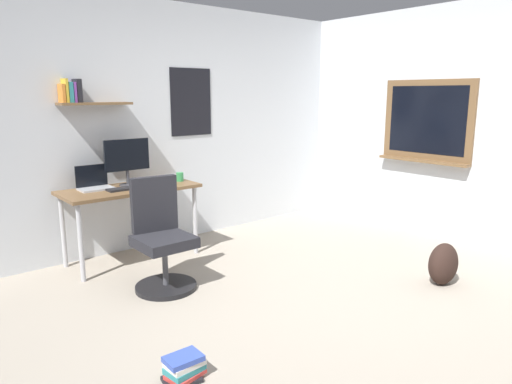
{
  "coord_description": "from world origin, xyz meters",
  "views": [
    {
      "loc": [
        -2.58,
        -2.17,
        1.64
      ],
      "look_at": [
        -0.16,
        0.73,
        0.85
      ],
      "focal_mm": 32.96,
      "sensor_mm": 36.0,
      "label": 1
    }
  ],
  "objects_px": {
    "keyboard": "(127,188)",
    "backpack": "(443,264)",
    "office_chair": "(162,241)",
    "laptop": "(94,183)",
    "desk": "(130,196)",
    "coffee_mug": "(180,177)",
    "computer_mouse": "(153,184)",
    "book_stack_on_floor": "(184,368)",
    "monitor_primary": "(127,159)"
  },
  "relations": [
    {
      "from": "keyboard",
      "to": "backpack",
      "type": "height_order",
      "value": "keyboard"
    },
    {
      "from": "office_chair",
      "to": "laptop",
      "type": "distance_m",
      "value": 1.03
    },
    {
      "from": "desk",
      "to": "coffee_mug",
      "type": "height_order",
      "value": "coffee_mug"
    },
    {
      "from": "keyboard",
      "to": "backpack",
      "type": "relative_size",
      "value": 1.0
    },
    {
      "from": "laptop",
      "to": "computer_mouse",
      "type": "distance_m",
      "value": 0.55
    },
    {
      "from": "office_chair",
      "to": "backpack",
      "type": "bearing_deg",
      "value": -38.59
    },
    {
      "from": "keyboard",
      "to": "book_stack_on_floor",
      "type": "relative_size",
      "value": 1.44
    },
    {
      "from": "monitor_primary",
      "to": "book_stack_on_floor",
      "type": "xyz_separation_m",
      "value": [
        -0.71,
        -2.18,
        -0.94
      ]
    },
    {
      "from": "laptop",
      "to": "monitor_primary",
      "type": "bearing_deg",
      "value": -8.41
    },
    {
      "from": "book_stack_on_floor",
      "to": "desk",
      "type": "bearing_deg",
      "value": 71.98
    },
    {
      "from": "office_chair",
      "to": "coffee_mug",
      "type": "height_order",
      "value": "office_chair"
    },
    {
      "from": "desk",
      "to": "coffee_mug",
      "type": "relative_size",
      "value": 14.19
    },
    {
      "from": "keyboard",
      "to": "book_stack_on_floor",
      "type": "xyz_separation_m",
      "value": [
        -0.61,
        -2.02,
        -0.68
      ]
    },
    {
      "from": "desk",
      "to": "backpack",
      "type": "xyz_separation_m",
      "value": [
        1.81,
        -2.32,
        -0.47
      ]
    },
    {
      "from": "computer_mouse",
      "to": "coffee_mug",
      "type": "relative_size",
      "value": 1.13
    },
    {
      "from": "keyboard",
      "to": "computer_mouse",
      "type": "xyz_separation_m",
      "value": [
        0.28,
        0.0,
        0.01
      ]
    },
    {
      "from": "keyboard",
      "to": "desk",
      "type": "bearing_deg",
      "value": 48.44
    },
    {
      "from": "monitor_primary",
      "to": "keyboard",
      "type": "relative_size",
      "value": 1.25
    },
    {
      "from": "keyboard",
      "to": "computer_mouse",
      "type": "height_order",
      "value": "computer_mouse"
    },
    {
      "from": "office_chair",
      "to": "monitor_primary",
      "type": "bearing_deg",
      "value": 81.4
    },
    {
      "from": "laptop",
      "to": "desk",
      "type": "bearing_deg",
      "value": -25.91
    },
    {
      "from": "laptop",
      "to": "keyboard",
      "type": "distance_m",
      "value": 0.32
    },
    {
      "from": "desk",
      "to": "book_stack_on_floor",
      "type": "distance_m",
      "value": 2.27
    },
    {
      "from": "monitor_primary",
      "to": "coffee_mug",
      "type": "xyz_separation_m",
      "value": [
        0.52,
        -0.12,
        -0.22
      ]
    },
    {
      "from": "monitor_primary",
      "to": "backpack",
      "type": "xyz_separation_m",
      "value": [
        1.78,
        -2.41,
        -0.83
      ]
    },
    {
      "from": "desk",
      "to": "keyboard",
      "type": "relative_size",
      "value": 3.53
    },
    {
      "from": "coffee_mug",
      "to": "office_chair",
      "type": "bearing_deg",
      "value": -130.36
    },
    {
      "from": "office_chair",
      "to": "monitor_primary",
      "type": "height_order",
      "value": "monitor_primary"
    },
    {
      "from": "desk",
      "to": "office_chair",
      "type": "relative_size",
      "value": 1.37
    },
    {
      "from": "coffee_mug",
      "to": "laptop",
      "type": "bearing_deg",
      "value": 168.88
    },
    {
      "from": "laptop",
      "to": "backpack",
      "type": "bearing_deg",
      "value": -49.49
    },
    {
      "from": "computer_mouse",
      "to": "backpack",
      "type": "height_order",
      "value": "computer_mouse"
    },
    {
      "from": "office_chair",
      "to": "coffee_mug",
      "type": "relative_size",
      "value": 10.33
    },
    {
      "from": "laptop",
      "to": "coffee_mug",
      "type": "relative_size",
      "value": 3.37
    },
    {
      "from": "monitor_primary",
      "to": "computer_mouse",
      "type": "height_order",
      "value": "monitor_primary"
    },
    {
      "from": "office_chair",
      "to": "monitor_primary",
      "type": "relative_size",
      "value": 2.05
    },
    {
      "from": "monitor_primary",
      "to": "coffee_mug",
      "type": "height_order",
      "value": "monitor_primary"
    },
    {
      "from": "monitor_primary",
      "to": "computer_mouse",
      "type": "xyz_separation_m",
      "value": [
        0.18,
        -0.17,
        -0.25
      ]
    },
    {
      "from": "keyboard",
      "to": "coffee_mug",
      "type": "height_order",
      "value": "coffee_mug"
    },
    {
      "from": "coffee_mug",
      "to": "backpack",
      "type": "height_order",
      "value": "coffee_mug"
    },
    {
      "from": "backpack",
      "to": "desk",
      "type": "bearing_deg",
      "value": 127.96
    },
    {
      "from": "computer_mouse",
      "to": "coffee_mug",
      "type": "height_order",
      "value": "coffee_mug"
    },
    {
      "from": "desk",
      "to": "monitor_primary",
      "type": "bearing_deg",
      "value": 70.94
    },
    {
      "from": "coffee_mug",
      "to": "computer_mouse",
      "type": "bearing_deg",
      "value": -171.58
    },
    {
      "from": "office_chair",
      "to": "laptop",
      "type": "xyz_separation_m",
      "value": [
        -0.19,
        0.94,
        0.39
      ]
    },
    {
      "from": "backpack",
      "to": "office_chair",
      "type": "bearing_deg",
      "value": 141.41
    },
    {
      "from": "laptop",
      "to": "monitor_primary",
      "type": "relative_size",
      "value": 0.67
    },
    {
      "from": "keyboard",
      "to": "laptop",
      "type": "bearing_deg",
      "value": 136.56
    },
    {
      "from": "laptop",
      "to": "backpack",
      "type": "xyz_separation_m",
      "value": [
        2.1,
        -2.46,
        -0.61
      ]
    },
    {
      "from": "keyboard",
      "to": "computer_mouse",
      "type": "bearing_deg",
      "value": 0.0
    }
  ]
}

